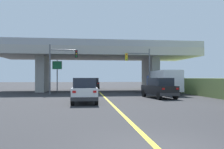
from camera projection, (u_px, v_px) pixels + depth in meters
The scene contains 10 objects.
ground at pixel (98, 91), 35.94m from camera, with size 160.00×160.00×0.00m, color #2B2B2D.
overpass_bridge at pixel (98, 57), 36.02m from camera, with size 29.16×10.43×7.20m.
lane_divider_stripe at pixel (109, 102), 19.76m from camera, with size 0.20×26.66×0.01m, color yellow.
suv_lead at pixel (85, 90), 18.71m from camera, with size 2.01×4.61×2.02m.
suv_crossing at pixel (159, 88), 23.31m from camera, with size 2.59×4.95×2.02m.
box_truck at pixel (164, 82), 28.94m from camera, with size 2.33×7.40×2.91m.
sedan_oncoming at pixel (94, 83), 44.41m from camera, with size 2.06×4.77×2.02m.
traffic_signal_nearside at pixel (141, 65), 30.20m from camera, with size 3.30×0.36×5.82m.
traffic_signal_farside at pixel (59, 62), 28.55m from camera, with size 3.46×0.36×6.14m.
highway_sign at pixel (57, 69), 32.76m from camera, with size 1.35×0.17×4.56m.
Camera 1 is at (-2.06, -6.36, 2.02)m, focal length 37.30 mm.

